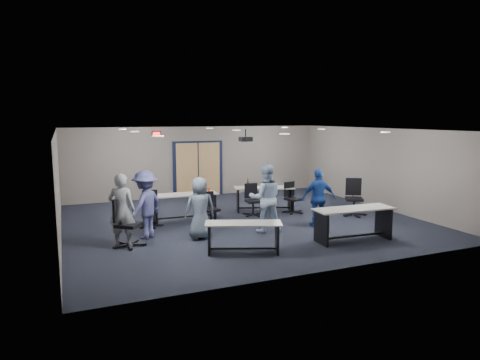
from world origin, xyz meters
name	(u,v)px	position (x,y,z in m)	size (l,w,h in m)	color
floor	(243,221)	(0.00, 0.00, 0.00)	(10.00, 10.00, 0.00)	black
back_wall	(198,161)	(0.00, 4.50, 1.35)	(10.00, 0.04, 2.70)	gray
front_wall	(332,205)	(0.00, -4.50, 1.35)	(10.00, 0.04, 2.70)	gray
left_wall	(58,187)	(-5.00, 0.00, 1.35)	(0.04, 9.00, 2.70)	gray
right_wall	(379,168)	(5.00, 0.00, 1.35)	(0.04, 9.00, 2.70)	gray
ceiling	(243,130)	(0.00, 0.00, 2.70)	(10.00, 9.00, 0.04)	silver
double_door	(198,169)	(0.00, 4.46, 1.05)	(2.00, 0.07, 2.20)	black
exit_sign	(156,134)	(-1.60, 4.44, 2.45)	(0.32, 0.07, 0.18)	black
ceiling_projector	(246,139)	(0.30, 0.50, 2.40)	(0.35, 0.32, 0.37)	black
ceiling_can_lights	(240,131)	(0.00, 0.25, 2.67)	(6.24, 5.74, 0.02)	silver
table_front_left	(243,232)	(-1.17, -2.76, 0.48)	(1.82, 1.16, 0.70)	#BAB8AF
table_front_right	(354,218)	(1.75, -2.93, 0.57)	(2.07, 0.79, 0.83)	#BAB8AF
table_back_left	(185,202)	(-1.57, 0.75, 0.55)	(1.99, 0.72, 0.93)	#BAB8AF
table_back_right	(264,194)	(1.18, 1.01, 0.55)	(2.05, 1.24, 1.08)	#BAB8AF
chair_back_a	(150,209)	(-2.67, 0.37, 0.51)	(0.64, 0.64, 1.02)	black
chair_back_b	(211,209)	(-1.01, -0.02, 0.46)	(0.58, 0.58, 0.93)	black
chair_back_c	(253,200)	(0.58, 0.54, 0.50)	(0.62, 0.62, 0.99)	black
chair_back_d	(293,198)	(1.91, 0.35, 0.50)	(0.62, 0.62, 0.99)	black
chair_loose_left	(129,223)	(-3.50, -1.28, 0.58)	(0.73, 0.73, 1.16)	black
chair_loose_right	(354,197)	(3.47, -0.71, 0.58)	(0.73, 0.73, 1.16)	black
person_gray	(122,210)	(-3.63, -1.18, 0.88)	(0.64, 0.42, 1.76)	gray
person_plaid	(200,208)	(-1.73, -1.30, 0.79)	(0.77, 0.50, 1.58)	slate
person_lightblue	(266,198)	(0.09, -1.32, 0.92)	(0.89, 0.69, 1.83)	#B1CAEA
person_navy	(319,198)	(1.71, -1.41, 0.82)	(0.96, 0.40, 1.64)	#1B3F96
person_back	(145,205)	(-2.99, -0.73, 0.87)	(1.12, 0.65, 1.74)	#45477C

